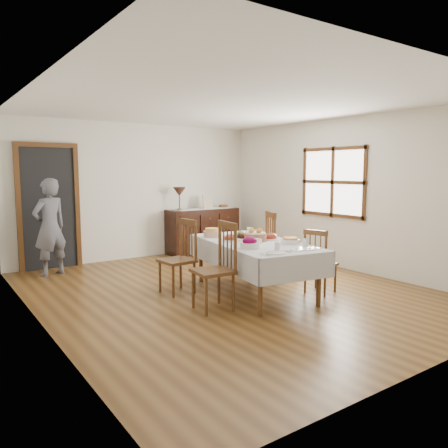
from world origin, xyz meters
TOP-DOWN VIEW (x-y plane):
  - ground at (0.00, 0.00)m, footprint 6.00×6.00m
  - room_shell at (-0.15, 0.42)m, footprint 5.02×6.02m
  - dining_table at (0.24, -0.29)m, footprint 1.40×2.26m
  - chair_left_near at (-0.59, -0.59)m, footprint 0.49×0.49m
  - chair_left_far at (-0.59, 0.33)m, footprint 0.46×0.46m
  - chair_right_near at (0.98, -0.81)m, footprint 0.46×0.46m
  - chair_right_far at (1.07, 0.12)m, footprint 0.58×0.58m
  - sideboard at (1.29, 2.72)m, footprint 1.52×0.55m
  - person at (-1.82, 2.42)m, footprint 0.61×0.50m
  - bread_basket at (0.29, -0.25)m, footprint 0.31×0.31m
  - egg_basket at (0.33, 0.08)m, footprint 0.23×0.23m
  - ham_platter_a at (0.03, -0.02)m, footprint 0.32×0.32m
  - ham_platter_b at (0.56, -0.28)m, footprint 0.33×0.33m
  - beet_bowl at (-0.12, -0.64)m, footprint 0.26×0.26m
  - carrot_bowl at (0.56, 0.05)m, footprint 0.25×0.25m
  - pineapple_bowl at (-0.00, 0.41)m, footprint 0.26×0.26m
  - casserole_dish at (0.56, -0.66)m, footprint 0.26×0.26m
  - butter_dish at (0.14, -0.45)m, footprint 0.15×0.11m
  - setting_left at (-0.04, -1.05)m, footprint 0.44×0.31m
  - setting_right at (0.43, -1.06)m, footprint 0.44×0.31m
  - glass_far_a at (0.15, 0.44)m, footprint 0.06×0.06m
  - glass_far_b at (0.65, 0.35)m, footprint 0.07×0.07m
  - runner at (1.30, 2.69)m, footprint 1.30×0.35m
  - table_lamp at (0.74, 2.72)m, footprint 0.26×0.26m
  - picture_frame at (1.38, 2.67)m, footprint 0.22×0.08m
  - deco_bowl at (1.81, 2.71)m, footprint 0.20×0.20m

SIDE VIEW (x-z plane):
  - ground at x=0.00m, z-range 0.00..0.00m
  - chair_right_near at x=0.98m, z-range 0.01..0.91m
  - sideboard at x=1.29m, z-range 0.00..0.92m
  - chair_left_far at x=-0.59m, z-range 0.01..1.03m
  - chair_right_far at x=1.07m, z-range 0.01..1.07m
  - chair_left_near at x=-0.59m, z-range 0.01..1.09m
  - dining_table at x=0.24m, z-range 0.27..1.00m
  - setting_left at x=-0.04m, z-range 0.70..0.80m
  - setting_right at x=0.43m, z-range 0.70..0.80m
  - ham_platter_a at x=0.03m, z-range 0.70..0.81m
  - ham_platter_b at x=0.56m, z-range 0.70..0.81m
  - casserole_dish at x=0.56m, z-range 0.72..0.80m
  - butter_dish at x=0.14m, z-range 0.73..0.80m
  - egg_basket at x=0.33m, z-range 0.71..0.82m
  - carrot_bowl at x=0.56m, z-range 0.72..0.81m
  - glass_far_a at x=0.15m, z-range 0.73..0.82m
  - glass_far_b at x=0.65m, z-range 0.73..0.83m
  - pineapple_bowl at x=0.00m, z-range 0.72..0.85m
  - beet_bowl at x=-0.12m, z-range 0.71..0.86m
  - bread_basket at x=0.29m, z-range 0.71..0.89m
  - person at x=-1.82m, z-range 0.00..1.69m
  - runner at x=1.30m, z-range 0.91..0.92m
  - deco_bowl at x=1.81m, z-range 0.91..0.97m
  - picture_frame at x=1.38m, z-range 0.92..1.19m
  - table_lamp at x=0.74m, z-range 1.04..1.50m
  - room_shell at x=-0.15m, z-range 0.32..2.97m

